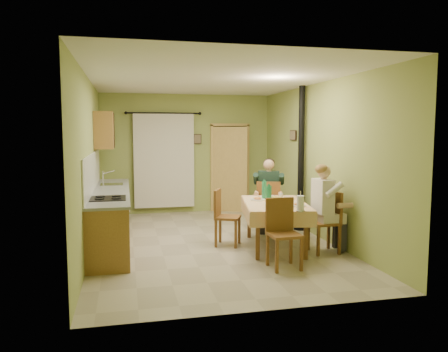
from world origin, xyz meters
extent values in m
cube|color=tan|center=(0.00, 0.00, 0.00)|extent=(4.00, 6.00, 0.01)
cube|color=#92A052|center=(0.00, 3.00, 1.40)|extent=(4.00, 0.04, 2.80)
cube|color=#92A052|center=(0.00, -3.00, 1.40)|extent=(4.00, 0.04, 2.80)
cube|color=#92A052|center=(-2.00, 0.00, 1.40)|extent=(0.04, 6.00, 2.80)
cube|color=#92A052|center=(2.00, 0.00, 1.40)|extent=(0.04, 6.00, 2.80)
cube|color=white|center=(0.00, 0.00, 2.80)|extent=(4.00, 6.00, 0.04)
cube|color=brown|center=(-1.70, 0.40, 0.44)|extent=(0.60, 3.60, 0.88)
cube|color=gray|center=(-1.70, 0.40, 0.90)|extent=(0.64, 3.64, 0.04)
cube|color=white|center=(-1.99, 0.40, 1.23)|extent=(0.02, 3.60, 0.66)
cube|color=silver|center=(-1.70, 1.20, 0.92)|extent=(0.42, 0.42, 0.03)
cube|color=black|center=(-1.70, -0.60, 0.93)|extent=(0.52, 0.56, 0.02)
cube|color=black|center=(-1.40, -0.60, 0.45)|extent=(0.01, 0.55, 0.55)
cube|color=brown|center=(-1.82, 1.70, 1.95)|extent=(0.35, 1.40, 0.70)
cylinder|color=black|center=(-0.55, 2.88, 2.35)|extent=(1.70, 0.04, 0.04)
cube|color=silver|center=(-0.55, 2.90, 1.25)|extent=(1.40, 0.06, 2.20)
cube|color=black|center=(1.05, 2.98, 1.03)|extent=(0.84, 0.03, 2.06)
cube|color=tan|center=(0.60, 2.97, 1.03)|extent=(0.06, 0.06, 2.12)
cube|color=tan|center=(1.50, 2.97, 1.03)|extent=(0.06, 0.06, 2.12)
cube|color=tan|center=(1.05, 2.97, 2.09)|extent=(0.96, 0.06, 0.06)
cube|color=tan|center=(1.02, 2.81, 1.02)|extent=(0.77, 0.35, 2.04)
cube|color=#DFB079|center=(0.97, -0.56, 0.74)|extent=(1.28, 1.80, 0.04)
cube|color=#DFB079|center=(0.81, -1.37, 0.63)|extent=(0.97, 0.20, 0.22)
cube|color=#DFB079|center=(1.12, 0.25, 0.63)|extent=(0.97, 0.20, 0.22)
cube|color=#DFB079|center=(0.48, -0.47, 0.63)|extent=(0.32, 1.62, 0.22)
cube|color=#DFB079|center=(1.45, -0.66, 0.63)|extent=(0.32, 1.62, 0.22)
cylinder|color=white|center=(1.06, 0.09, 0.77)|extent=(0.25, 0.25, 0.02)
ellipsoid|color=#CC7233|center=(1.06, 0.09, 0.79)|extent=(0.12, 0.12, 0.05)
cylinder|color=white|center=(0.83, -1.11, 0.77)|extent=(0.25, 0.25, 0.02)
ellipsoid|color=#CC7233|center=(0.83, -1.11, 0.79)|extent=(0.12, 0.12, 0.05)
cylinder|color=white|center=(1.19, -0.99, 0.77)|extent=(0.25, 0.25, 0.02)
ellipsoid|color=#CC7233|center=(1.19, -0.99, 0.79)|extent=(0.12, 0.12, 0.05)
cylinder|color=white|center=(0.75, -0.28, 0.77)|extent=(0.25, 0.25, 0.02)
ellipsoid|color=#CC7233|center=(0.75, -0.28, 0.79)|extent=(0.12, 0.12, 0.05)
cylinder|color=yellow|center=(0.98, -0.51, 0.80)|extent=(0.26, 0.26, 0.08)
cylinder|color=white|center=(0.86, -1.10, 0.77)|extent=(0.28, 0.28, 0.02)
cube|color=tan|center=(0.89, -1.07, 0.79)|extent=(0.06, 0.07, 0.03)
cube|color=tan|center=(0.82, -1.12, 0.79)|extent=(0.06, 0.07, 0.03)
cube|color=tan|center=(0.88, -1.14, 0.79)|extent=(0.06, 0.04, 0.03)
cube|color=tan|center=(0.86, -1.07, 0.79)|extent=(0.07, 0.07, 0.03)
cube|color=tan|center=(0.89, -1.05, 0.79)|extent=(0.06, 0.05, 0.03)
cube|color=tan|center=(0.86, -1.08, 0.79)|extent=(0.06, 0.07, 0.03)
cube|color=tan|center=(0.80, -1.11, 0.79)|extent=(0.07, 0.07, 0.03)
cylinder|color=silver|center=(1.09, -0.71, 0.81)|extent=(0.07, 0.07, 0.10)
cylinder|color=silver|center=(1.19, -0.25, 0.81)|extent=(0.07, 0.07, 0.10)
cylinder|color=white|center=(1.06, -1.40, 0.88)|extent=(0.11, 0.11, 0.22)
cylinder|color=silver|center=(1.06, -1.40, 0.91)|extent=(0.02, 0.02, 0.30)
cube|color=brown|center=(1.21, 0.49, 0.48)|extent=(0.56, 0.56, 0.04)
cube|color=brown|center=(1.14, 0.30, 0.75)|extent=(0.43, 0.19, 0.50)
cube|color=brown|center=(0.73, -1.65, 0.48)|extent=(0.44, 0.44, 0.04)
cube|color=brown|center=(0.72, -1.46, 0.74)|extent=(0.42, 0.05, 0.48)
cube|color=brown|center=(1.63, -1.01, 0.48)|extent=(0.43, 0.43, 0.04)
cube|color=brown|center=(1.82, -1.01, 0.74)|extent=(0.05, 0.42, 0.48)
cube|color=brown|center=(0.24, -0.25, 0.48)|extent=(0.53, 0.53, 0.04)
cube|color=brown|center=(0.07, -0.18, 0.73)|extent=(0.20, 0.38, 0.45)
cube|color=#192D23|center=(1.18, 0.40, 0.56)|extent=(0.47, 0.50, 0.16)
cube|color=#192D23|center=(1.22, 0.52, 0.91)|extent=(0.45, 0.34, 0.54)
sphere|color=tan|center=(1.22, 0.51, 1.30)|extent=(0.21, 0.21, 0.21)
ellipsoid|color=black|center=(1.23, 0.55, 1.34)|extent=(0.21, 0.21, 0.16)
cube|color=silver|center=(1.73, -1.01, 0.56)|extent=(0.41, 0.37, 0.16)
cube|color=silver|center=(1.60, -1.02, 0.91)|extent=(0.23, 0.40, 0.54)
sphere|color=tan|center=(1.61, -1.01, 1.30)|extent=(0.21, 0.21, 0.21)
ellipsoid|color=olive|center=(1.57, -1.02, 1.34)|extent=(0.21, 0.21, 0.16)
cylinder|color=black|center=(1.90, 0.60, 1.40)|extent=(0.12, 0.12, 2.80)
cylinder|color=black|center=(1.90, 0.60, 0.15)|extent=(0.24, 0.24, 0.30)
cube|color=black|center=(0.25, 2.97, 1.75)|extent=(0.19, 0.03, 0.23)
cube|color=brown|center=(1.97, 1.20, 1.85)|extent=(0.03, 0.31, 0.21)
camera|label=1|loc=(-1.43, -7.33, 1.93)|focal=35.00mm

